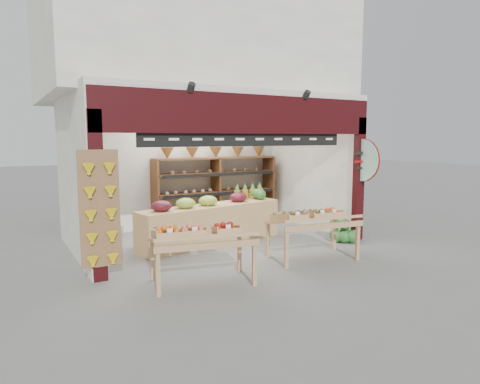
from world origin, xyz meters
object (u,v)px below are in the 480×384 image
(cardboard_stack, at_px, (161,235))
(mid_counter, at_px, (211,222))
(back_shelving, at_px, (216,177))
(refrigerator, at_px, (90,199))
(display_table_right, at_px, (309,217))
(display_table_left, at_px, (194,235))
(watermelon_pile, at_px, (343,233))

(cardboard_stack, bearing_deg, mid_counter, -12.83)
(mid_counter, bearing_deg, back_shelving, 60.27)
(refrigerator, relative_size, display_table_right, 1.12)
(display_table_right, bearing_deg, display_table_left, -175.95)
(refrigerator, distance_m, cardboard_stack, 1.70)
(mid_counter, xyz_separation_m, display_table_left, (-1.31, -2.10, 0.30))
(watermelon_pile, bearing_deg, display_table_right, -156.07)
(back_shelving, relative_size, mid_counter, 0.98)
(cardboard_stack, bearing_deg, back_shelving, 36.13)
(mid_counter, bearing_deg, display_table_right, -61.42)
(mid_counter, bearing_deg, display_table_left, -122.04)
(refrigerator, bearing_deg, mid_counter, -16.78)
(display_table_right, bearing_deg, refrigerator, 135.47)
(mid_counter, relative_size, display_table_left, 1.97)
(display_table_right, bearing_deg, cardboard_stack, 133.89)
(refrigerator, xyz_separation_m, cardboard_stack, (1.16, -1.03, -0.70))
(display_table_left, bearing_deg, mid_counter, 57.96)
(refrigerator, distance_m, mid_counter, 2.58)
(display_table_left, height_order, display_table_right, display_table_right)
(mid_counter, distance_m, watermelon_pile, 2.86)
(back_shelving, bearing_deg, mid_counter, -119.73)
(display_table_right, bearing_deg, watermelon_pile, 23.93)
(cardboard_stack, xyz_separation_m, display_table_right, (2.08, -2.16, 0.53))
(refrigerator, relative_size, watermelon_pile, 2.95)
(refrigerator, height_order, display_table_left, refrigerator)
(refrigerator, bearing_deg, display_table_left, -62.14)
(back_shelving, xyz_separation_m, watermelon_pile, (1.58, -2.96, -1.04))
(refrigerator, xyz_separation_m, watermelon_pile, (4.74, -2.53, -0.76))
(display_table_right, bearing_deg, back_shelving, 91.33)
(display_table_left, xyz_separation_m, watermelon_pile, (3.86, 0.83, -0.57))
(mid_counter, distance_m, display_table_left, 2.49)
(mid_counter, bearing_deg, watermelon_pile, -26.39)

